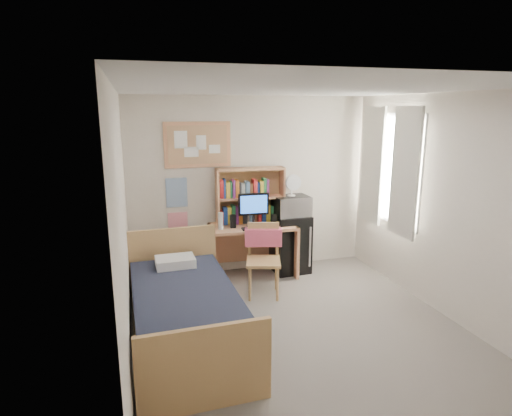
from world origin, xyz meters
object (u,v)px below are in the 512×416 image
object	(u,v)px
monitor	(254,210)
desk	(253,251)
speaker_left	(233,221)
desk_fan	(292,186)
bulletin_board	(198,145)
microwave	(291,206)
desk_chair	(263,261)
bed	(186,317)
mini_fridge	(290,243)
speaker_right	(274,220)

from	to	relation	value
monitor	desk	bearing A→B (deg)	90.00
speaker_left	desk_fan	size ratio (longest dim) A/B	0.64
bulletin_board	microwave	xyz separation A→B (m)	(1.31, -0.28, -0.90)
bulletin_board	speaker_left	size ratio (longest dim) A/B	5.07
desk_chair	microwave	size ratio (longest dim) A/B	1.91
desk_chair	desk_fan	xyz separation A→B (m)	(0.65, 0.73, 0.83)
monitor	microwave	world-z (taller)	monitor
microwave	desk_chair	bearing A→B (deg)	-134.26
bed	speaker_left	bearing A→B (deg)	59.16
mini_fridge	microwave	size ratio (longest dim) A/B	1.74
desk	mini_fridge	size ratio (longest dim) A/B	1.42
desk_chair	desk_fan	bearing A→B (deg)	64.50
desk_chair	desk_fan	distance (m)	1.28
desk	bed	xyz separation A→B (m)	(-1.18, -1.60, -0.09)
desk_chair	monitor	size ratio (longest dim) A/B	2.05
bed	desk_fan	size ratio (longest dim) A/B	7.39
desk_chair	microwave	bearing A→B (deg)	64.50
desk	speaker_left	bearing A→B (deg)	-168.69
bulletin_board	mini_fridge	bearing A→B (deg)	-11.22
desk_chair	bed	xyz separation A→B (m)	(-1.13, -0.90, -0.19)
speaker_right	microwave	size ratio (longest dim) A/B	0.32
desk	desk_fan	xyz separation A→B (m)	(0.60, 0.03, 0.92)
mini_fridge	speaker_right	size ratio (longest dim) A/B	5.41
mini_fridge	desk_fan	bearing A→B (deg)	-90.00
bed	speaker_left	xyz separation A→B (m)	(0.88, 1.55, 0.57)
monitor	speaker_left	distance (m)	0.33
microwave	desk_fan	distance (m)	0.29
desk	microwave	xyz separation A→B (m)	(0.60, 0.03, 0.63)
desk_chair	bed	size ratio (longest dim) A/B	0.45
bulletin_board	speaker_left	bearing A→B (deg)	-41.03
speaker_left	microwave	distance (m)	0.92
desk	mini_fridge	xyz separation A→B (m)	(0.60, 0.05, 0.05)
speaker_left	speaker_right	world-z (taller)	speaker_left
bulletin_board	monitor	world-z (taller)	bulletin_board
bed	desk_fan	distance (m)	2.62
bed	speaker_right	world-z (taller)	speaker_right
mini_fridge	bed	world-z (taller)	mini_fridge
mini_fridge	speaker_left	size ratio (longest dim) A/B	4.71
monitor	desk_fan	distance (m)	0.68
microwave	speaker_right	bearing A→B (deg)	-162.87
mini_fridge	speaker_left	bearing A→B (deg)	-176.22
desk_fan	microwave	bearing A→B (deg)	0.00
bulletin_board	speaker_right	xyz separation A→B (m)	(1.01, -0.39, -1.07)
desk	desk_fan	world-z (taller)	desk_fan
bulletin_board	speaker_left	distance (m)	1.19
speaker_right	monitor	bearing A→B (deg)	-180.00
microwave	speaker_left	bearing A→B (deg)	-177.48
monitor	mini_fridge	bearing A→B (deg)	13.49
bulletin_board	desk_fan	size ratio (longest dim) A/B	3.26
desk_fan	speaker_left	bearing A→B (deg)	-177.48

